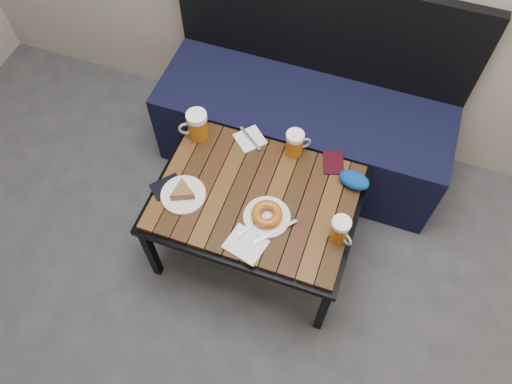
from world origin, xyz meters
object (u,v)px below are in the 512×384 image
(passport_burgundy, at_px, (333,163))
(cafe_table, at_px, (256,201))
(passport_navy, at_px, (167,187))
(bench, at_px, (304,122))
(plate_pie, at_px, (183,193))
(plate_bagel, at_px, (267,216))
(beer_mug_left, at_px, (197,125))
(beer_mug_right, at_px, (340,230))
(knit_pouch, at_px, (354,180))
(beer_mug_centre, at_px, (295,143))

(passport_burgundy, bearing_deg, cafe_table, -151.49)
(passport_navy, bearing_deg, bench, 99.60)
(passport_navy, bearing_deg, plate_pie, 30.16)
(plate_bagel, bearing_deg, passport_burgundy, 62.13)
(beer_mug_left, height_order, passport_navy, beer_mug_left)
(beer_mug_left, bearing_deg, bench, -161.77)
(beer_mug_left, height_order, passport_burgundy, beer_mug_left)
(passport_navy, xyz_separation_m, passport_burgundy, (0.62, 0.34, -0.00))
(bench, relative_size, passport_navy, 11.34)
(beer_mug_right, bearing_deg, plate_bagel, -140.28)
(passport_burgundy, height_order, knit_pouch, knit_pouch)
(beer_mug_right, height_order, passport_navy, beer_mug_right)
(beer_mug_left, distance_m, beer_mug_centre, 0.42)
(bench, distance_m, passport_navy, 0.81)
(beer_mug_left, height_order, beer_mug_right, beer_mug_left)
(beer_mug_centre, distance_m, plate_bagel, 0.35)
(bench, xyz_separation_m, cafe_table, (-0.04, -0.59, 0.16))
(bench, distance_m, beer_mug_left, 0.61)
(beer_mug_right, bearing_deg, plate_pie, -140.58)
(passport_navy, bearing_deg, beer_mug_centre, 78.38)
(beer_mug_right, height_order, knit_pouch, beer_mug_right)
(beer_mug_left, bearing_deg, cafe_table, 121.66)
(plate_bagel, bearing_deg, beer_mug_right, 2.80)
(plate_bagel, bearing_deg, knit_pouch, 43.51)
(bench, relative_size, plate_pie, 7.63)
(passport_navy, bearing_deg, beer_mug_right, 41.49)
(passport_burgundy, relative_size, knit_pouch, 0.92)
(cafe_table, relative_size, knit_pouch, 6.48)
(bench, height_order, passport_navy, bench)
(passport_burgundy, bearing_deg, beer_mug_centre, 162.69)
(bench, bearing_deg, beer_mug_right, -64.33)
(bench, xyz_separation_m, plate_pie, (-0.32, -0.69, 0.22))
(plate_pie, relative_size, passport_navy, 1.49)
(beer_mug_left, bearing_deg, plate_bagel, 117.89)
(cafe_table, xyz_separation_m, beer_mug_centre, (0.08, 0.26, 0.11))
(plate_bagel, height_order, passport_burgundy, plate_bagel)
(bench, xyz_separation_m, beer_mug_centre, (0.04, -0.33, 0.26))
(beer_mug_centre, xyz_separation_m, plate_bagel, (-0.01, -0.35, -0.04))
(beer_mug_left, distance_m, passport_navy, 0.30)
(plate_pie, bearing_deg, plate_bagel, 2.26)
(plate_bagel, distance_m, passport_navy, 0.43)
(beer_mug_centre, distance_m, beer_mug_right, 0.43)
(beer_mug_centre, xyz_separation_m, passport_burgundy, (0.17, -0.00, -0.06))
(bench, xyz_separation_m, passport_navy, (-0.40, -0.68, 0.20))
(knit_pouch, bearing_deg, passport_burgundy, 144.71)
(bench, distance_m, knit_pouch, 0.56)
(bench, bearing_deg, passport_navy, -120.84)
(passport_navy, bearing_deg, cafe_table, 53.48)
(cafe_table, relative_size, beer_mug_left, 5.88)
(cafe_table, xyz_separation_m, beer_mug_right, (0.36, -0.07, 0.10))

